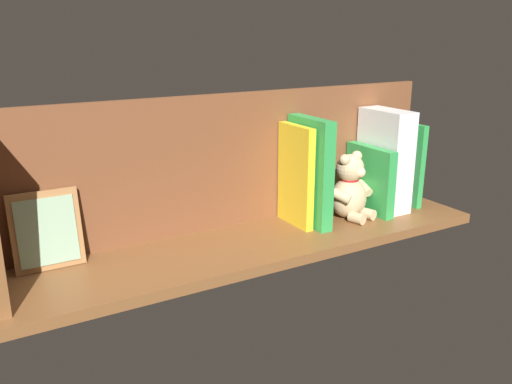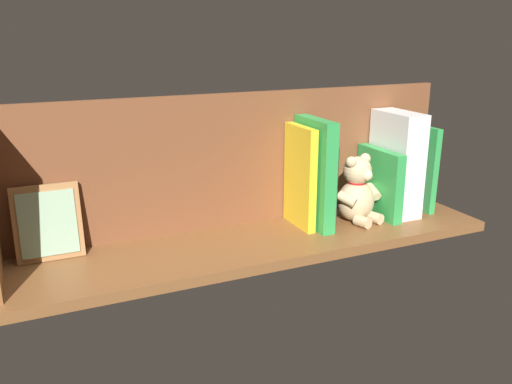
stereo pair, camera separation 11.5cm
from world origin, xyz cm
name	(u,v)px [view 1 (the left image)]	position (x,y,z in cm)	size (l,w,h in cm)	color
ground_plane	(256,243)	(0.00, 0.00, -1.10)	(107.80, 25.83, 2.20)	brown
shelf_back_panel	(233,161)	(0.00, -10.66, 15.28)	(107.80, 1.50, 30.55)	brown
book_0	(404,163)	(-46.21, -3.05, 10.59)	(1.69, 12.93, 21.18)	green
book_1	(392,173)	(-43.51, -4.38, 8.01)	(2.60, 10.26, 16.02)	#B23F72
dictionary_thick_white	(385,160)	(-38.49, -2.20, 12.56)	(6.32, 14.43, 25.12)	white
book_2	(370,179)	(-33.51, -1.69, 8.28)	(2.52, 15.64, 16.56)	green
teddy_bear	(350,189)	(-26.42, -0.60, 7.08)	(12.60, 11.91, 16.09)	#D1B284
book_3	(315,181)	(-18.85, -4.29, 9.28)	(2.29, 10.45, 18.55)	black
book_4	(310,172)	(-15.59, -2.22, 12.51)	(3.13, 14.58, 25.02)	green
book_5	(296,176)	(-12.50, -3.41, 11.72)	(1.92, 12.20, 23.43)	yellow
picture_frame_leaning	(46,230)	(41.79, -7.22, 7.48)	(12.89, 4.00, 15.17)	#9E6B3D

